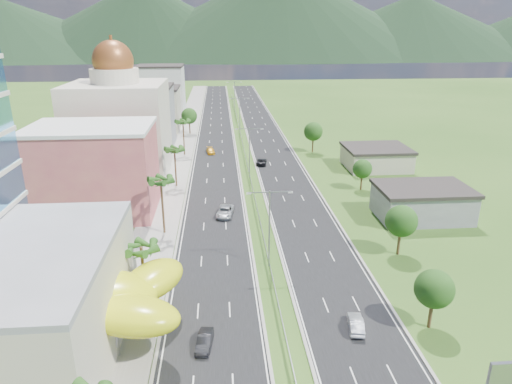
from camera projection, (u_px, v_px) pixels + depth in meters
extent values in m
plane|color=#2D5119|center=(278.00, 307.00, 53.43)|extent=(500.00, 500.00, 0.00)
cube|color=black|center=(216.00, 137.00, 137.29)|extent=(11.00, 260.00, 0.04)
cube|color=black|center=(265.00, 136.00, 138.42)|extent=(11.00, 260.00, 0.04)
cube|color=gray|center=(184.00, 137.00, 136.56)|extent=(7.00, 260.00, 0.12)
cube|color=gray|center=(244.00, 149.00, 120.77)|extent=(0.08, 216.00, 0.28)
cube|color=gray|center=(232.00, 97.00, 216.55)|extent=(0.10, 0.12, 0.70)
cylinder|color=gray|center=(269.00, 229.00, 60.95)|extent=(0.20, 0.20, 11.00)
cube|color=gray|center=(259.00, 192.00, 59.05)|extent=(2.88, 0.12, 0.12)
cube|color=gray|center=(281.00, 192.00, 59.27)|extent=(2.88, 0.12, 0.12)
cube|color=silver|center=(249.00, 193.00, 58.99)|extent=(0.60, 0.25, 0.18)
cube|color=silver|center=(290.00, 192.00, 59.40)|extent=(0.60, 0.25, 0.18)
cylinder|color=gray|center=(249.00, 153.00, 98.48)|extent=(0.20, 0.20, 11.00)
cube|color=gray|center=(243.00, 129.00, 96.58)|extent=(2.88, 0.12, 0.12)
cube|color=gray|center=(256.00, 129.00, 96.80)|extent=(2.88, 0.12, 0.12)
cube|color=silver|center=(236.00, 129.00, 96.52)|extent=(0.60, 0.25, 0.18)
cube|color=silver|center=(262.00, 129.00, 96.93)|extent=(0.60, 0.25, 0.18)
cylinder|color=gray|center=(240.00, 116.00, 140.70)|extent=(0.20, 0.20, 11.00)
cube|color=gray|center=(235.00, 98.00, 138.80)|extent=(2.88, 0.12, 0.12)
cube|color=gray|center=(244.00, 98.00, 139.01)|extent=(2.88, 0.12, 0.12)
cube|color=silver|center=(231.00, 99.00, 138.73)|extent=(0.60, 0.25, 0.18)
cube|color=silver|center=(248.00, 98.00, 139.14)|extent=(0.60, 0.25, 0.18)
cylinder|color=gray|center=(235.00, 96.00, 182.91)|extent=(0.20, 0.20, 11.00)
cube|color=gray|center=(231.00, 82.00, 181.01)|extent=(2.88, 0.12, 0.12)
cube|color=gray|center=(238.00, 82.00, 181.23)|extent=(2.88, 0.12, 0.12)
cube|color=silver|center=(227.00, 82.00, 180.95)|extent=(0.60, 0.25, 0.18)
cube|color=silver|center=(241.00, 82.00, 181.36)|extent=(0.60, 0.25, 0.18)
cylinder|color=gray|center=(60.00, 313.00, 49.07)|extent=(0.50, 0.50, 4.00)
cylinder|color=gray|center=(116.00, 339.00, 44.90)|extent=(0.50, 0.50, 4.00)
cylinder|color=gray|center=(65.00, 362.00, 41.79)|extent=(0.50, 0.50, 4.00)
cylinder|color=gray|center=(144.00, 309.00, 49.75)|extent=(0.50, 0.50, 4.00)
cube|color=#B44957|center=(95.00, 172.00, 78.80)|extent=(20.00, 15.00, 15.00)
cube|color=beige|center=(120.00, 130.00, 99.54)|extent=(20.00, 20.00, 20.00)
cylinder|color=beige|center=(115.00, 76.00, 95.65)|extent=(10.00, 10.00, 3.00)
sphere|color=brown|center=(113.00, 61.00, 94.64)|extent=(8.40, 8.40, 8.40)
cube|color=slate|center=(143.00, 118.00, 123.74)|extent=(16.00, 15.00, 16.00)
cube|color=#BCB59B|center=(154.00, 110.00, 144.89)|extent=(16.00, 15.00, 13.00)
cube|color=silver|center=(162.00, 92.00, 165.62)|extent=(16.00, 15.00, 18.00)
cube|color=slate|center=(422.00, 204.00, 78.15)|extent=(15.00, 10.00, 5.00)
cube|color=#BCB59B|center=(376.00, 158.00, 106.55)|extent=(14.00, 12.00, 4.40)
cylinder|color=#47301C|center=(144.00, 276.00, 52.87)|extent=(0.36, 0.36, 7.50)
cylinder|color=#47301C|center=(163.00, 207.00, 71.38)|extent=(0.36, 0.36, 9.00)
cylinder|color=#47301C|center=(175.00, 168.00, 93.13)|extent=(0.36, 0.36, 8.00)
cylinder|color=#47301C|center=(184.00, 138.00, 116.44)|extent=(0.36, 0.36, 8.80)
cylinder|color=#47301C|center=(190.00, 126.00, 140.56)|extent=(0.40, 0.40, 4.90)
sphere|color=#254F18|center=(189.00, 116.00, 139.49)|extent=(4.90, 4.90, 4.90)
cylinder|color=#47301C|center=(431.00, 311.00, 49.24)|extent=(0.40, 0.40, 4.20)
sphere|color=#254F18|center=(434.00, 289.00, 48.32)|extent=(4.20, 4.20, 4.20)
cylinder|color=#47301C|center=(399.00, 240.00, 65.35)|extent=(0.40, 0.40, 4.55)
sphere|color=#254F18|center=(401.00, 221.00, 64.36)|extent=(4.55, 4.55, 4.55)
cylinder|color=#47301C|center=(361.00, 180.00, 91.96)|extent=(0.40, 0.40, 3.85)
sphere|color=#254F18|center=(362.00, 169.00, 91.13)|extent=(3.85, 3.85, 3.85)
cylinder|color=#47301C|center=(313.00, 143.00, 119.63)|extent=(0.40, 0.40, 4.90)
sphere|color=#254F18|center=(313.00, 131.00, 118.57)|extent=(4.90, 4.90, 4.90)
imported|color=black|center=(204.00, 341.00, 46.62)|extent=(1.95, 4.19, 1.33)
imported|color=#979A9E|center=(225.00, 211.00, 79.29)|extent=(3.51, 6.03, 1.58)
imported|color=gold|center=(211.00, 151.00, 119.11)|extent=(2.58, 4.95, 1.37)
imported|color=#B8B9C0|center=(356.00, 323.00, 49.33)|extent=(2.13, 4.38, 1.38)
imported|color=black|center=(261.00, 162.00, 109.42)|extent=(3.08, 5.32, 1.39)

